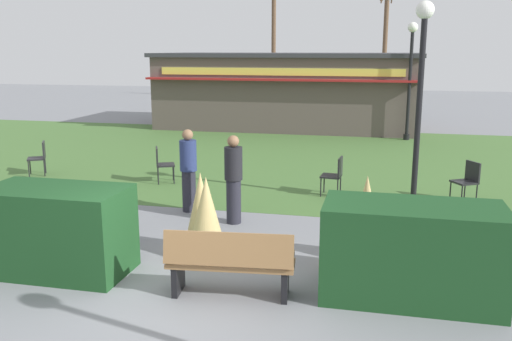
% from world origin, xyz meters
% --- Properties ---
extents(ground_plane, '(80.00, 80.00, 0.00)m').
position_xyz_m(ground_plane, '(0.00, 0.00, 0.00)').
color(ground_plane, slate).
extents(lawn_patch, '(36.00, 12.00, 0.01)m').
position_xyz_m(lawn_patch, '(0.00, 10.22, 0.00)').
color(lawn_patch, '#446B33').
rests_on(lawn_patch, ground_plane).
extents(park_bench, '(1.74, 0.69, 0.95)m').
position_xyz_m(park_bench, '(0.78, 0.38, 0.48)').
color(park_bench, olive).
rests_on(park_bench, ground_plane).
extents(hedge_left, '(2.09, 1.10, 1.28)m').
position_xyz_m(hedge_left, '(-1.94, 0.65, 0.64)').
color(hedge_left, '#19421E').
rests_on(hedge_left, ground_plane).
extents(hedge_right, '(2.31, 1.10, 1.29)m').
position_xyz_m(hedge_right, '(3.11, 0.88, 0.64)').
color(hedge_right, '#19421E').
rests_on(hedge_right, ground_plane).
extents(ornamental_grass_behind_left, '(0.69, 0.69, 1.34)m').
position_xyz_m(ornamental_grass_behind_left, '(0.06, 1.61, 0.67)').
color(ornamental_grass_behind_left, tan).
rests_on(ornamental_grass_behind_left, ground_plane).
extents(ornamental_grass_behind_right, '(0.57, 0.57, 0.96)m').
position_xyz_m(ornamental_grass_behind_right, '(2.10, 1.75, 0.48)').
color(ornamental_grass_behind_right, tan).
rests_on(ornamental_grass_behind_right, ground_plane).
extents(ornamental_grass_behind_center, '(0.61, 0.61, 1.33)m').
position_xyz_m(ornamental_grass_behind_center, '(-0.14, 1.91, 0.67)').
color(ornamental_grass_behind_center, tan).
rests_on(ornamental_grass_behind_center, ground_plane).
extents(ornamental_grass_behind_far, '(0.66, 0.66, 1.36)m').
position_xyz_m(ornamental_grass_behind_far, '(2.48, 2.16, 0.68)').
color(ornamental_grass_behind_far, tan).
rests_on(ornamental_grass_behind_far, ground_plane).
extents(lamppost_mid, '(0.36, 0.36, 4.18)m').
position_xyz_m(lamppost_mid, '(3.38, 5.41, 2.63)').
color(lamppost_mid, black).
rests_on(lamppost_mid, ground_plane).
extents(lamppost_far, '(0.36, 0.36, 4.18)m').
position_xyz_m(lamppost_far, '(3.57, 14.43, 2.63)').
color(lamppost_far, black).
rests_on(lamppost_far, ground_plane).
extents(food_kiosk, '(10.77, 5.05, 3.09)m').
position_xyz_m(food_kiosk, '(-1.28, 16.96, 1.55)').
color(food_kiosk, '#594C47').
rests_on(food_kiosk, ground_plane).
extents(cafe_chair_west, '(0.58, 0.58, 0.89)m').
position_xyz_m(cafe_chair_west, '(-2.60, 6.22, 0.53)').
color(cafe_chair_west, black).
rests_on(cafe_chair_west, ground_plane).
extents(cafe_chair_east, '(0.60, 0.60, 0.89)m').
position_xyz_m(cafe_chair_east, '(-6.03, 6.30, 0.53)').
color(cafe_chair_east, black).
rests_on(cafe_chair_east, ground_plane).
extents(cafe_chair_center, '(0.60, 0.60, 0.89)m').
position_xyz_m(cafe_chair_center, '(4.52, 6.03, 0.53)').
color(cafe_chair_center, black).
rests_on(cafe_chair_center, ground_plane).
extents(cafe_chair_north, '(0.48, 0.48, 0.89)m').
position_xyz_m(cafe_chair_north, '(1.69, 5.92, 0.53)').
color(cafe_chair_north, black).
rests_on(cafe_chair_north, ground_plane).
extents(person_strolling, '(0.34, 0.34, 1.69)m').
position_xyz_m(person_strolling, '(-1.11, 4.05, 0.86)').
color(person_strolling, '#23232D').
rests_on(person_strolling, ground_plane).
extents(person_standing, '(0.34, 0.34, 1.69)m').
position_xyz_m(person_standing, '(-0.02, 3.50, 0.86)').
color(person_standing, '#23232D').
rests_on(person_standing, ground_plane).
extents(parked_car_west_slot, '(4.24, 2.14, 1.20)m').
position_xyz_m(parked_car_west_slot, '(-4.66, 25.39, 0.64)').
color(parked_car_west_slot, black).
rests_on(parked_car_west_slot, ground_plane).
extents(tree_left_bg, '(0.91, 0.96, 7.27)m').
position_xyz_m(tree_left_bg, '(2.66, 31.70, 3.27)').
color(tree_left_bg, brown).
rests_on(tree_left_bg, ground_plane).
extents(tree_right_bg, '(0.91, 0.96, 7.52)m').
position_xyz_m(tree_right_bg, '(-4.39, 29.65, 3.39)').
color(tree_right_bg, brown).
rests_on(tree_right_bg, ground_plane).
extents(tree_center_bg, '(0.91, 0.96, 7.19)m').
position_xyz_m(tree_center_bg, '(2.65, 29.12, 3.23)').
color(tree_center_bg, brown).
rests_on(tree_center_bg, ground_plane).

